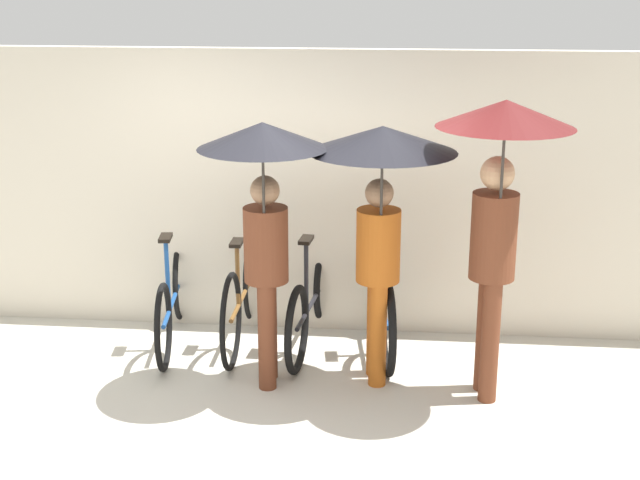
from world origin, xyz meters
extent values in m
plane|color=beige|center=(0.00, 0.00, 0.00)|extent=(30.00, 30.00, 0.00)
cube|color=beige|center=(0.00, 1.84, 1.18)|extent=(10.49, 0.12, 2.36)
torus|color=black|center=(-0.92, 1.92, 0.34)|extent=(0.13, 0.68, 0.68)
torus|color=black|center=(-0.79, 0.88, 0.34)|extent=(0.13, 0.68, 0.68)
cylinder|color=#19478C|center=(-0.85, 1.40, 0.34)|extent=(0.17, 1.04, 0.04)
cylinder|color=#19478C|center=(-0.83, 1.22, 0.64)|extent=(0.04, 0.04, 0.60)
cube|color=black|center=(-0.83, 1.22, 0.95)|extent=(0.11, 0.21, 0.03)
cylinder|color=#19478C|center=(-0.92, 1.92, 0.65)|extent=(0.04, 0.04, 0.61)
cylinder|color=#19478C|center=(-0.92, 1.92, 0.96)|extent=(0.44, 0.08, 0.03)
torus|color=black|center=(-0.29, 1.99, 0.38)|extent=(0.05, 0.76, 0.76)
torus|color=black|center=(-0.28, 0.95, 0.38)|extent=(0.05, 0.76, 0.76)
cylinder|color=brown|center=(-0.28, 1.47, 0.38)|extent=(0.05, 1.04, 0.04)
cylinder|color=brown|center=(-0.28, 1.29, 0.64)|extent=(0.04, 0.04, 0.51)
cube|color=black|center=(-0.28, 1.29, 0.91)|extent=(0.09, 0.20, 0.03)
cylinder|color=brown|center=(-0.29, 1.99, 0.70)|extent=(0.04, 0.04, 0.63)
cylinder|color=brown|center=(-0.29, 1.99, 1.01)|extent=(0.44, 0.03, 0.03)
torus|color=black|center=(0.34, 2.01, 0.34)|extent=(0.12, 0.69, 0.69)
torus|color=black|center=(0.23, 0.93, 0.34)|extent=(0.12, 0.69, 0.69)
cylinder|color=black|center=(0.28, 1.47, 0.34)|extent=(0.14, 1.09, 0.04)
cylinder|color=black|center=(0.27, 1.28, 0.64)|extent=(0.04, 0.04, 0.59)
cube|color=black|center=(0.27, 1.28, 0.95)|extent=(0.11, 0.21, 0.03)
cylinder|color=black|center=(0.34, 2.01, 0.66)|extent=(0.04, 0.04, 0.64)
cylinder|color=black|center=(0.34, 2.01, 0.99)|extent=(0.44, 0.07, 0.03)
torus|color=black|center=(0.79, 1.95, 0.37)|extent=(0.16, 0.74, 0.74)
torus|color=black|center=(0.92, 0.96, 0.37)|extent=(0.16, 0.74, 0.74)
cylinder|color=#19478C|center=(0.85, 1.46, 0.37)|extent=(0.17, 1.00, 0.04)
cylinder|color=#19478C|center=(0.88, 1.28, 0.64)|extent=(0.04, 0.04, 0.55)
cube|color=black|center=(0.88, 1.28, 0.93)|extent=(0.12, 0.21, 0.03)
cylinder|color=#19478C|center=(0.79, 1.95, 0.70)|extent=(0.04, 0.04, 0.67)
cylinder|color=#19478C|center=(0.79, 1.95, 1.04)|extent=(0.44, 0.09, 0.03)
cylinder|color=brown|center=(0.03, 0.81, 0.40)|extent=(0.13, 0.13, 0.81)
cylinder|color=brown|center=(0.05, 0.63, 0.40)|extent=(0.13, 0.13, 0.81)
cylinder|color=brown|center=(0.04, 0.72, 1.08)|extent=(0.32, 0.32, 0.55)
sphere|color=#997051|center=(0.04, 0.72, 1.48)|extent=(0.21, 0.21, 0.21)
cylinder|color=#332D28|center=(0.05, 0.58, 1.46)|extent=(0.02, 0.02, 0.69)
cone|color=black|center=(0.05, 0.58, 1.89)|extent=(0.89, 0.89, 0.18)
cylinder|color=#B25619|center=(0.83, 0.94, 0.39)|extent=(0.13, 0.13, 0.79)
cylinder|color=#B25619|center=(0.85, 0.76, 0.39)|extent=(0.13, 0.13, 0.79)
cylinder|color=#B25619|center=(0.84, 0.85, 1.06)|extent=(0.32, 0.32, 0.54)
sphere|color=#997051|center=(0.84, 0.85, 1.45)|extent=(0.20, 0.20, 0.20)
cylinder|color=#332D28|center=(0.86, 0.71, 1.43)|extent=(0.02, 0.02, 0.68)
cone|color=black|center=(0.86, 0.71, 1.86)|extent=(1.03, 1.03, 0.18)
cylinder|color=brown|center=(1.62, 0.76, 0.45)|extent=(0.13, 0.13, 0.90)
cylinder|color=brown|center=(1.64, 0.58, 0.45)|extent=(0.13, 0.13, 0.90)
cylinder|color=brown|center=(1.63, 0.67, 1.20)|extent=(0.32, 0.32, 0.61)
sphere|color=tan|center=(1.63, 0.67, 1.64)|extent=(0.23, 0.23, 0.23)
cylinder|color=#332D28|center=(1.65, 0.54, 1.61)|extent=(0.02, 0.02, 0.74)
cone|color=#591919|center=(1.65, 0.54, 2.07)|extent=(0.91, 0.91, 0.18)
camera|label=1|loc=(1.01, -5.27, 2.99)|focal=50.00mm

